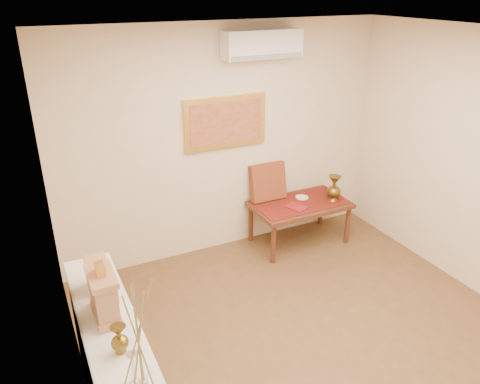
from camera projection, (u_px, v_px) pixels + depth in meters
floor at (331, 358)px, 4.16m from camera, size 4.50×4.50×0.00m
ceiling at (364, 42)px, 3.06m from camera, size 4.50×4.50×0.00m
wall_back at (225, 143)px, 5.45m from camera, size 4.00×0.02×2.70m
wall_left at (76, 293)px, 2.81m from camera, size 0.02×4.50×2.70m
white_vase at (141, 363)px, 2.12m from camera, size 0.19×0.19×0.99m
candlestick at (133, 370)px, 2.58m from camera, size 0.11×0.11×0.23m
brass_urn_small at (119, 336)px, 2.82m from camera, size 0.11×0.11×0.25m
table_cloth at (300, 203)px, 5.82m from camera, size 1.14×0.59×0.01m
brass_urn_tall at (334, 186)px, 5.79m from camera, size 0.18×0.18×0.40m
plate at (302, 197)px, 5.94m from camera, size 0.16×0.16×0.01m
menu at (296, 207)px, 5.68m from camera, size 0.26×0.30×0.01m
cushion at (268, 182)px, 5.82m from camera, size 0.46×0.19×0.47m
mantel_clock at (104, 294)px, 3.12m from camera, size 0.17×0.36×0.41m
wooden_chest at (98, 274)px, 3.43m from camera, size 0.16×0.21×0.24m
low_table at (300, 208)px, 5.84m from camera, size 1.20×0.70×0.55m
painting at (226, 122)px, 5.33m from camera, size 1.00×0.06×0.60m
ac_unit at (262, 44)px, 5.06m from camera, size 0.90×0.25×0.30m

